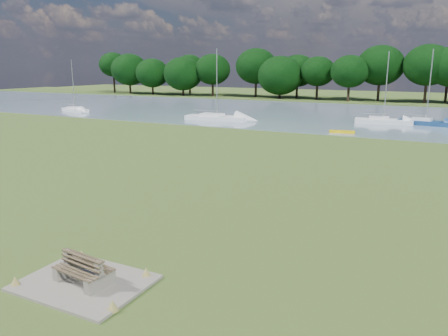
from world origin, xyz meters
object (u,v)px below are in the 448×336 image
at_px(sailboat_1, 75,109).
at_px(sailboat_4, 216,116).
at_px(kayak, 342,132).
at_px(bench_pair, 84,270).
at_px(sailboat_2, 425,121).
at_px(sailboat_5, 383,119).

distance_m(sailboat_1, sailboat_4, 25.33).
bearing_deg(kayak, bench_pair, -99.19).
relative_size(sailboat_2, sailboat_4, 0.97).
distance_m(bench_pair, kayak, 38.00).
bearing_deg(sailboat_1, bench_pair, -26.41).
bearing_deg(sailboat_4, kayak, -17.48).
distance_m(kayak, sailboat_1, 43.16).
height_order(kayak, sailboat_1, sailboat_1).
height_order(sailboat_4, sailboat_5, sailboat_4).
bearing_deg(sailboat_5, sailboat_1, -179.32).
distance_m(bench_pair, sailboat_2, 49.84).
bearing_deg(sailboat_2, sailboat_5, -164.91).
bearing_deg(bench_pair, sailboat_1, 142.80).
height_order(sailboat_2, sailboat_5, sailboat_2).
bearing_deg(bench_pair, sailboat_5, 93.32).
bearing_deg(sailboat_2, bench_pair, -90.36).
xyz_separation_m(kayak, sailboat_1, (-43.01, 3.63, 0.31)).
bearing_deg(sailboat_5, kayak, -112.84).
height_order(bench_pair, sailboat_5, sailboat_5).
relative_size(bench_pair, kayak, 0.77).
height_order(kayak, sailboat_2, sailboat_2).
relative_size(sailboat_1, sailboat_4, 0.86).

